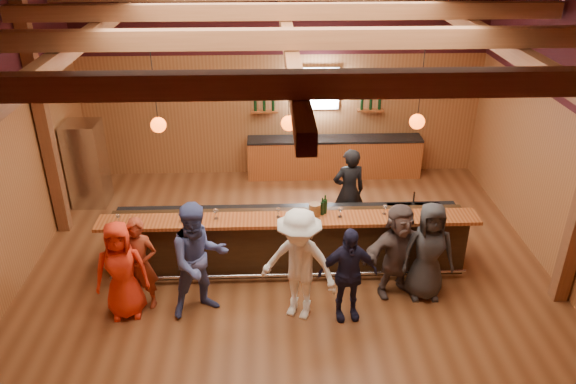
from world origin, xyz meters
name	(u,v)px	position (x,y,z in m)	size (l,w,h in m)	color
room	(289,90)	(0.00, 0.06, 3.21)	(9.04, 9.00, 4.52)	brown
bar_counter	(289,238)	(0.02, 0.15, 0.52)	(6.30, 1.07, 1.11)	black
back_bar_cabinet	(334,157)	(1.20, 3.72, 0.48)	(4.00, 0.52, 0.95)	brown
window	(318,88)	(0.80, 3.95, 2.05)	(0.95, 0.09, 0.95)	silver
framed_pictures	(357,86)	(1.67, 3.94, 2.10)	(5.35, 0.05, 0.45)	black
wine_shelves	(318,108)	(0.80, 3.88, 1.62)	(3.00, 0.18, 0.30)	brown
pendant_lights	(289,123)	(0.00, 0.00, 2.71)	(4.24, 0.24, 1.37)	black
stainless_fridge	(87,164)	(-4.10, 2.60, 0.90)	(0.70, 0.70, 1.80)	silver
customer_orange	(122,270)	(-2.56, -1.12, 0.81)	(0.79, 0.51, 1.62)	red
customer_redvest	(140,264)	(-2.33, -0.92, 0.78)	(0.57, 0.37, 1.56)	maroon
customer_denim	(199,260)	(-1.39, -1.10, 0.95)	(0.92, 0.72, 1.90)	#485390
customer_white	(299,265)	(0.11, -1.25, 0.92)	(1.19, 0.69, 1.85)	white
customer_navy	(347,274)	(0.83, -1.31, 0.78)	(0.92, 0.38, 1.56)	#1D1C39
customer_brown	(398,250)	(1.71, -0.74, 0.81)	(1.50, 0.48, 1.62)	#514241
customer_dark	(428,252)	(2.17, -0.84, 0.84)	(0.82, 0.53, 1.68)	#2B2B2E
bartender	(349,191)	(1.18, 1.21, 0.87)	(0.63, 0.42, 1.73)	black
ice_bucket	(315,209)	(0.43, -0.09, 1.22)	(0.20, 0.20, 0.21)	olive
bottle_a	(322,208)	(0.55, -0.07, 1.23)	(0.07, 0.07, 0.31)	black
bottle_b	(325,206)	(0.60, -0.02, 1.24)	(0.07, 0.07, 0.33)	black
glass_a	(118,217)	(-2.77, -0.23, 1.23)	(0.07, 0.07, 0.17)	silver
glass_b	(180,215)	(-1.76, -0.23, 1.24)	(0.08, 0.08, 0.19)	silver
glass_c	(197,213)	(-1.51, -0.16, 1.24)	(0.08, 0.08, 0.18)	silver
glass_d	(216,211)	(-1.20, -0.15, 1.25)	(0.09, 0.09, 0.20)	silver
glass_e	(278,210)	(-0.18, -0.13, 1.24)	(0.08, 0.08, 0.18)	silver
glass_f	(340,210)	(0.84, -0.16, 1.24)	(0.08, 0.08, 0.19)	silver
glass_g	(385,207)	(1.59, -0.09, 1.23)	(0.08, 0.08, 0.17)	silver
glass_h	(407,209)	(1.94, -0.18, 1.25)	(0.09, 0.09, 0.20)	silver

